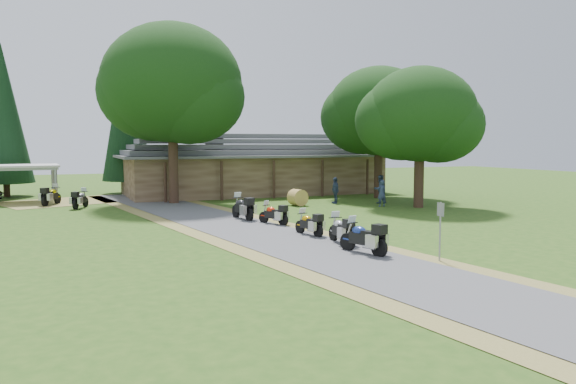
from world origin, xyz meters
name	(u,v)px	position (x,y,z in m)	size (l,w,h in m)	color
ground	(315,251)	(0.00, 0.00, 0.00)	(120.00, 120.00, 0.00)	#274B15
driveway	(266,236)	(-0.50, 4.00, 0.00)	(46.00, 46.00, 0.00)	#4F4F52
lodge	(254,163)	(6.00, 24.00, 2.45)	(21.40, 9.40, 4.90)	brown
carport	(12,184)	(-11.70, 23.67, 1.30)	(5.98, 3.99, 2.59)	beige
motorcycle_row_a	(363,236)	(1.34, -1.30, 0.67)	(1.97, 0.64, 1.35)	navy
motorcycle_row_b	(341,229)	(1.56, 0.84, 0.63)	(1.84, 0.60, 1.26)	#B6B8BE
motorcycle_row_c	(309,223)	(1.26, 3.26, 0.58)	(1.69, 0.55, 1.16)	#CC8E04
motorcycle_row_d	(273,213)	(1.06, 7.04, 0.58)	(1.69, 0.55, 1.15)	red
motorcycle_row_e	(242,207)	(0.19, 9.38, 0.70)	(2.05, 0.67, 1.40)	black
motorcycle_carport_a	(51,195)	(-9.23, 20.99, 0.69)	(2.00, 0.65, 1.37)	#E8DA00
motorcycle_carport_b	(80,198)	(-7.55, 18.33, 0.62)	(1.82, 0.59, 1.25)	gray
person_a	(382,191)	(10.42, 11.76, 1.01)	(0.58, 0.41, 2.03)	navy
person_b	(380,187)	(11.37, 13.48, 1.13)	(0.64, 0.46, 2.26)	navy
person_c	(335,188)	(8.52, 14.56, 1.05)	(0.59, 0.43, 2.09)	navy
hay_bale	(298,197)	(5.65, 14.37, 0.54)	(1.07, 1.07, 0.98)	olive
sign_post	(440,232)	(3.13, -3.45, 1.04)	(0.37, 0.06, 2.07)	gray
oak_lodge_left	(172,107)	(-1.55, 18.89, 6.53)	(9.37, 9.37, 13.06)	black
oak_lodge_right	(379,128)	(13.34, 16.86, 5.21)	(7.74, 7.74, 10.42)	black
oak_driveway	(420,132)	(12.32, 10.43, 4.76)	(7.05, 7.05, 9.52)	black
cedar_near	(127,115)	(-3.44, 27.83, 6.30)	(4.06, 4.06, 12.60)	black
cedar_far	(4,120)	(-12.35, 28.50, 5.80)	(4.07, 4.07, 11.60)	black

